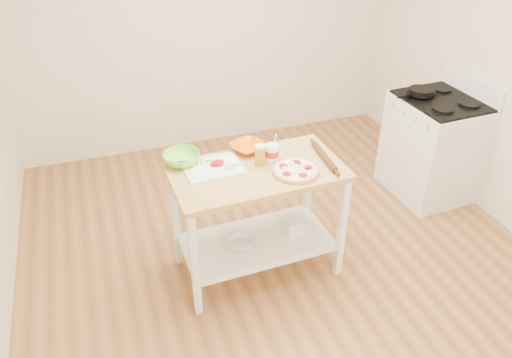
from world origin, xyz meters
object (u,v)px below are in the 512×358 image
at_px(knife, 192,162).
at_px(yogurt_tub, 272,153).
at_px(pizza, 296,170).
at_px(spatula, 233,166).
at_px(cutting_board, 213,167).
at_px(orange_bowl, 248,147).
at_px(shelf_glass_bowl, 241,242).
at_px(skillet, 421,92).
at_px(shelf_bin, 293,227).
at_px(prep_island, 257,199).
at_px(rolling_pin, 324,157).
at_px(green_bowl, 182,158).
at_px(beer_pint, 260,155).
at_px(gas_stove, 432,147).

height_order(knife, yogurt_tub, yogurt_tub).
bearing_deg(knife, pizza, -13.56).
relative_size(pizza, spatula, 2.15).
xyz_separation_m(cutting_board, orange_bowl, (0.31, 0.15, 0.02)).
bearing_deg(shelf_glass_bowl, orange_bowl, 61.04).
xyz_separation_m(skillet, shelf_bin, (-1.45, -0.64, -0.65)).
xyz_separation_m(prep_island, skillet, (1.75, 0.64, 0.33)).
relative_size(skillet, pizza, 1.20).
relative_size(rolling_pin, shelf_glass_bowl, 1.88).
xyz_separation_m(green_bowl, beer_pint, (0.51, -0.20, 0.04)).
bearing_deg(beer_pint, rolling_pin, -10.49).
relative_size(prep_island, skillet, 3.16).
distance_m(cutting_board, green_bowl, 0.23).
xyz_separation_m(beer_pint, shelf_bin, (0.25, -0.06, -0.65)).
bearing_deg(beer_pint, orange_bowl, 94.68).
bearing_deg(prep_island, rolling_pin, -3.58).
relative_size(gas_stove, skillet, 2.88).
relative_size(orange_bowl, yogurt_tub, 1.10).
bearing_deg(green_bowl, shelf_glass_bowl, -37.61).
bearing_deg(knife, prep_island, -13.32).
distance_m(cutting_board, shelf_bin, 0.83).
height_order(prep_island, beer_pint, beer_pint).
bearing_deg(beer_pint, skillet, 18.85).
height_order(skillet, green_bowl, skillet).
bearing_deg(shelf_glass_bowl, pizza, -16.95).
bearing_deg(green_bowl, gas_stove, 5.98).
height_order(skillet, shelf_glass_bowl, skillet).
distance_m(prep_island, gas_stove, 1.95).
height_order(skillet, pizza, skillet).
bearing_deg(pizza, yogurt_tub, 114.51).
bearing_deg(pizza, cutting_board, 155.10).
distance_m(prep_island, shelf_bin, 0.44).
height_order(pizza, beer_pint, beer_pint).
height_order(spatula, shelf_glass_bowl, spatula).
relative_size(cutting_board, orange_bowl, 1.75).
distance_m(orange_bowl, beer_pint, 0.22).
height_order(yogurt_tub, shelf_glass_bowl, yogurt_tub).
xyz_separation_m(gas_stove, pizza, (-1.65, -0.62, 0.44)).
bearing_deg(prep_island, yogurt_tub, 31.54).
height_order(gas_stove, knife, gas_stove).
bearing_deg(knife, rolling_pin, -1.08).
height_order(pizza, spatula, pizza).
height_order(gas_stove, rolling_pin, gas_stove).
xyz_separation_m(gas_stove, cutting_board, (-2.17, -0.38, 0.43)).
relative_size(spatula, yogurt_tub, 0.70).
xyz_separation_m(pizza, spatula, (-0.38, 0.19, -0.00)).
bearing_deg(yogurt_tub, shelf_glass_bowl, -160.46).
xyz_separation_m(shelf_glass_bowl, shelf_bin, (0.43, 0.01, 0.03)).
relative_size(gas_stove, spatula, 7.42).
relative_size(cutting_board, shelf_bin, 3.16).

